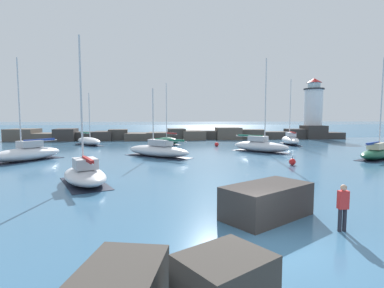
# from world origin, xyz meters

# --- Properties ---
(ground_plane) EXTENTS (600.00, 600.00, 0.00)m
(ground_plane) POSITION_xyz_m (0.00, 0.00, 0.00)
(ground_plane) COLOR #3D6B8E
(open_sea_beyond) EXTENTS (400.00, 116.00, 0.01)m
(open_sea_beyond) POSITION_xyz_m (0.00, 107.65, 0.00)
(open_sea_beyond) COLOR #2D5B7F
(open_sea_beyond) RESTS_ON ground
(breakwater_jetty) EXTENTS (63.39, 6.52, 2.59)m
(breakwater_jetty) POSITION_xyz_m (-0.92, 47.65, 0.91)
(breakwater_jetty) COLOR brown
(breakwater_jetty) RESTS_ON ground
(lighthouse) EXTENTS (4.72, 4.72, 12.05)m
(lighthouse) POSITION_xyz_m (27.11, 49.02, 5.14)
(lighthouse) COLOR gray
(lighthouse) RESTS_ON ground
(foreground_rocks) EXTENTS (16.10, 10.42, 1.37)m
(foreground_rocks) POSITION_xyz_m (0.05, -0.29, 0.57)
(foreground_rocks) COLOR #383330
(foreground_rocks) RESTS_ON ground
(sailboat_moored_0) EXTENTS (6.52, 5.37, 10.01)m
(sailboat_moored_0) POSITION_xyz_m (17.83, 18.62, 0.62)
(sailboat_moored_0) COLOR #195138
(sailboat_moored_0) RESTS_ON ground
(sailboat_moored_1) EXTENTS (4.30, 5.68, 9.48)m
(sailboat_moored_1) POSITION_xyz_m (-2.57, 37.82, 0.59)
(sailboat_moored_1) COLOR #195138
(sailboat_moored_1) RESTS_ON ground
(sailboat_moored_2) EXTENTS (7.67, 7.24, 7.21)m
(sailboat_moored_2) POSITION_xyz_m (-4.01, 22.80, 0.68)
(sailboat_moored_2) COLOR silver
(sailboat_moored_2) RESTS_ON ground
(sailboat_moored_3) EXTENTS (6.62, 6.92, 11.09)m
(sailboat_moored_3) POSITION_xyz_m (8.32, 26.06, 0.73)
(sailboat_moored_3) COLOR silver
(sailboat_moored_3) RESTS_ON ground
(sailboat_moored_4) EXTENTS (5.83, 7.40, 7.78)m
(sailboat_moored_4) POSITION_xyz_m (-14.62, 37.83, 0.60)
(sailboat_moored_4) COLOR white
(sailboat_moored_4) RESTS_ON ground
(sailboat_moored_5) EXTENTS (5.90, 6.94, 9.67)m
(sailboat_moored_5) POSITION_xyz_m (-16.50, 21.08, 0.73)
(sailboat_moored_5) COLOR white
(sailboat_moored_5) RESTS_ON ground
(sailboat_moored_6) EXTENTS (4.36, 5.91, 9.19)m
(sailboat_moored_6) POSITION_xyz_m (-8.44, 10.03, 0.61)
(sailboat_moored_6) COLOR silver
(sailboat_moored_6) RESTS_ON ground
(sailboat_moored_7) EXTENTS (3.57, 7.76, 10.05)m
(sailboat_moored_7) POSITION_xyz_m (16.35, 35.50, 0.73)
(sailboat_moored_7) COLOR white
(sailboat_moored_7) RESTS_ON ground
(mooring_buoy_orange_near) EXTENTS (0.60, 0.60, 0.80)m
(mooring_buoy_orange_near) POSITION_xyz_m (4.31, 33.24, 0.30)
(mooring_buoy_orange_near) COLOR red
(mooring_buoy_orange_near) RESTS_ON ground
(mooring_buoy_far_side) EXTENTS (0.58, 0.58, 0.78)m
(mooring_buoy_far_side) POSITION_xyz_m (7.72, 15.79, 0.29)
(mooring_buoy_far_side) COLOR red
(mooring_buoy_far_side) RESTS_ON ground
(person_on_rocks) EXTENTS (0.36, 0.23, 1.73)m
(person_on_rocks) POSITION_xyz_m (2.84, 0.95, 0.97)
(person_on_rocks) COLOR #282833
(person_on_rocks) RESTS_ON ground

